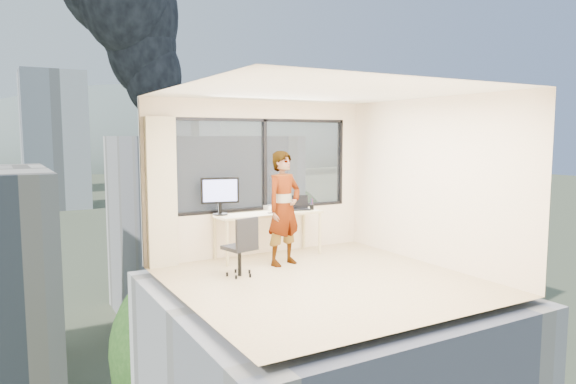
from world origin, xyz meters
TOP-DOWN VIEW (x-y plane):
  - floor at (0.00, 0.00)m, footprint 4.00×4.00m
  - ceiling at (0.00, 0.00)m, footprint 4.00×4.00m
  - wall_front at (0.00, -2.00)m, footprint 4.00×0.01m
  - wall_left at (-2.00, 0.00)m, footprint 0.01×4.00m
  - wall_right at (2.00, 0.00)m, footprint 0.01×4.00m
  - window_wall at (0.05, 2.00)m, footprint 3.30×0.16m
  - curtain at (-1.72, 1.88)m, footprint 0.45×0.14m
  - desk at (0.00, 1.66)m, footprint 1.80×0.60m
  - chair at (-0.92, 0.80)m, footprint 0.54×0.54m
  - person at (-0.03, 1.07)m, footprint 0.74×0.58m
  - monitor at (-0.80, 1.79)m, footprint 0.62×0.26m
  - game_console at (0.26, 1.88)m, footprint 0.41×0.38m
  - laptop at (0.59, 1.65)m, footprint 0.44×0.45m
  - cellphone at (-0.01, 1.55)m, footprint 0.10×0.06m
  - pen_cup at (0.79, 1.57)m, footprint 0.08×0.08m
  - handbag at (0.35, 1.88)m, footprint 0.31×0.22m
  - exterior_ground at (0.00, 120.00)m, footprint 400.00×400.00m
  - near_bldg_b at (12.00, 38.00)m, footprint 14.00×13.00m
  - near_bldg_c at (30.00, 28.00)m, footprint 12.00×10.00m
  - far_tower_b at (8.00, 120.00)m, footprint 13.00×13.00m
  - far_tower_c at (45.00, 140.00)m, footprint 15.00×15.00m
  - hill_b at (100.00, 320.00)m, footprint 300.00×220.00m
  - tree_b at (4.00, 18.00)m, footprint 7.60×7.60m
  - tree_c at (22.00, 40.00)m, footprint 8.40×8.40m
  - smoke_plume_b at (55.00, 170.00)m, footprint 30.00×18.00m

SIDE VIEW (x-z plane):
  - exterior_ground at x=0.00m, z-range -14.02..-13.98m
  - hill_b at x=100.00m, z-range -62.00..34.00m
  - tree_b at x=4.00m, z-range -14.00..-5.00m
  - near_bldg_c at x=30.00m, z-range -14.00..-4.00m
  - tree_c at x=22.00m, z-range -14.00..-4.00m
  - near_bldg_b at x=12.00m, z-range -14.00..2.00m
  - far_tower_c at x=45.00m, z-range -14.00..12.00m
  - floor at x=0.00m, z-range -0.01..0.01m
  - desk at x=0.00m, z-range 0.00..0.75m
  - chair at x=-0.92m, z-range 0.00..0.88m
  - cellphone at x=-0.01m, z-range 0.75..0.76m
  - game_console at x=0.26m, z-range 0.75..0.83m
  - pen_cup at x=0.79m, z-range 0.75..0.84m
  - handbag at x=0.35m, z-range 0.75..0.96m
  - laptop at x=0.59m, z-range 0.75..0.97m
  - person at x=-0.03m, z-range 0.00..1.78m
  - far_tower_b at x=8.00m, z-range -14.00..16.00m
  - monitor at x=-0.80m, z-range 0.75..1.36m
  - curtain at x=-1.72m, z-range 0.00..2.30m
  - wall_front at x=0.00m, z-range 0.00..2.60m
  - wall_left at x=-2.00m, z-range 0.00..2.60m
  - wall_right at x=2.00m, z-range 0.00..2.60m
  - window_wall at x=0.05m, z-range 0.75..2.30m
  - ceiling at x=0.00m, z-range 2.60..2.60m
  - smoke_plume_b at x=55.00m, z-range -8.00..62.00m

